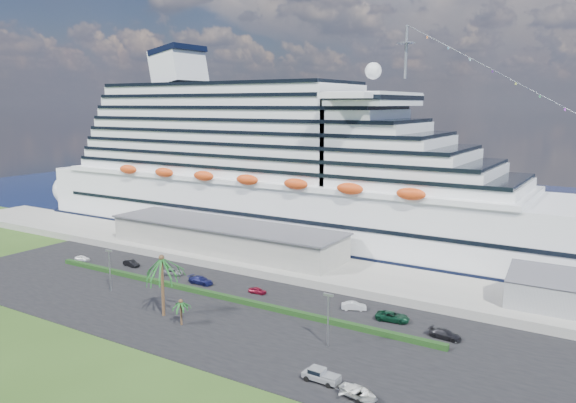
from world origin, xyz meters
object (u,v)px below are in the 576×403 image
Objects in this scene: pickup_truck at (321,375)px; boat_trailer at (358,392)px; cruise_ship at (289,178)px; parked_car_3 at (201,280)px.

pickup_truck reaches higher than boat_trailer.
cruise_ship is at bearing 127.48° from boat_trailer.
boat_trailer is (52.11, -67.95, -15.46)m from cruise_ship.
pickup_truck is at bearing 165.47° from boat_trailer.
cruise_ship reaches higher than boat_trailer.
boat_trailer is at bearing -14.53° from pickup_truck.
pickup_truck reaches higher than parked_car_3.
parked_car_3 is 1.06× the size of pickup_truck.
parked_car_3 is (5.66, -43.40, -15.79)m from cruise_ship.
cruise_ship is 37.20× the size of pickup_truck.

